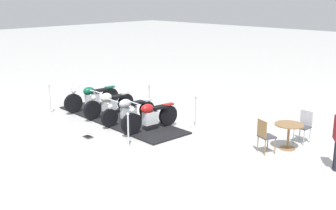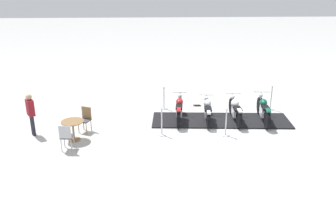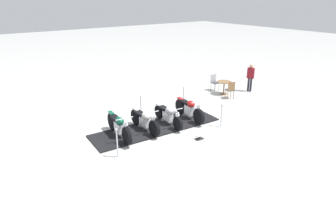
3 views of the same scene
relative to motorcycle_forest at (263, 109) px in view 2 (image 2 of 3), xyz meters
name	(u,v)px [view 2 (image 2 of 3)]	position (x,y,z in m)	size (l,w,h in m)	color
ground_plane	(221,121)	(0.09, 1.73, -0.52)	(80.00, 80.00, 0.00)	silver
display_platform	(221,120)	(0.09, 1.73, -0.49)	(5.65, 1.63, 0.05)	black
motorcycle_forest	(263,109)	(0.00, 0.00, 0.00)	(2.30, 0.67, 1.03)	black
motorcycle_cream	(235,109)	(0.08, 1.15, -0.01)	(2.17, 0.63, 0.99)	black
motorcycle_chrome	(207,109)	(0.16, 2.30, -0.03)	(2.18, 0.66, 0.89)	black
motorcycle_maroon	(179,109)	(0.22, 3.45, -0.01)	(2.18, 0.61, 1.01)	black
stanchion_right_rear	(164,102)	(1.64, 4.03, -0.19)	(0.33, 0.33, 1.04)	silver
stanchion_left_mid	(226,127)	(-1.31, 1.82, -0.18)	(0.34, 0.34, 1.08)	silver
stanchion_right_front	(271,101)	(1.33, -0.76, -0.13)	(0.30, 0.30, 1.12)	silver
stanchion_left_rear	(162,126)	(-1.15, 4.22, -0.16)	(0.32, 0.32, 1.09)	silver
info_placard	(197,104)	(1.98, 2.49, -0.45)	(0.28, 0.35, 0.22)	#333338
cafe_table	(73,126)	(-1.45, 7.45, 0.04)	(0.81, 0.81, 0.75)	olive
cafe_chair_near_table	(66,136)	(-2.27, 7.50, 0.04)	(0.42, 0.42, 0.96)	#B7B7BC
cafe_chair_across_table	(85,118)	(-0.68, 7.13, 0.03)	(0.52, 0.52, 0.97)	olive
bystander_person	(31,111)	(-0.93, 9.06, 0.45)	(0.46, 0.40, 1.63)	#23232D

